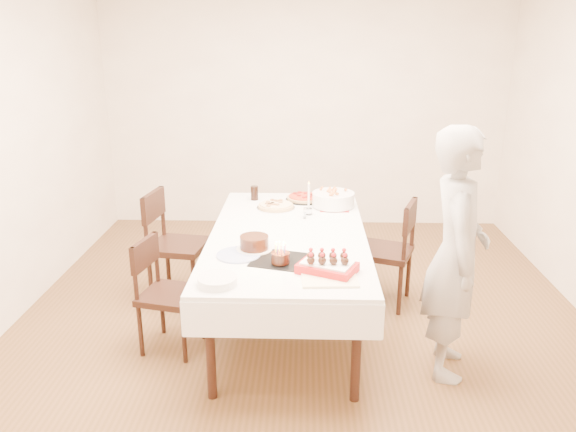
{
  "coord_description": "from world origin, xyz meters",
  "views": [
    {
      "loc": [
        0.01,
        -3.86,
        2.17
      ],
      "look_at": [
        -0.11,
        0.03,
        0.88
      ],
      "focal_mm": 35.0,
      "sensor_mm": 36.0,
      "label": 1
    }
  ],
  "objects_px": {
    "chair_left_savory": "(179,246)",
    "strawberry_box": "(327,266)",
    "person": "(456,254)",
    "pasta_bowl": "(333,199)",
    "taper_candle": "(309,198)",
    "cola_glass": "(254,193)",
    "layer_cake": "(254,243)",
    "pizza_white": "(276,206)",
    "chair_right_savory": "(384,252)",
    "birthday_cake": "(280,253)",
    "chair_left_dessert": "(171,295)",
    "pizza_pepperoni": "(304,198)",
    "dining_table": "(288,279)"
  },
  "relations": [
    {
      "from": "layer_cake",
      "to": "chair_left_savory",
      "type": "bearing_deg",
      "value": 132.27
    },
    {
      "from": "taper_candle",
      "to": "cola_glass",
      "type": "height_order",
      "value": "taper_candle"
    },
    {
      "from": "chair_left_savory",
      "to": "chair_left_dessert",
      "type": "distance_m",
      "value": 0.81
    },
    {
      "from": "pizza_pepperoni",
      "to": "pasta_bowl",
      "type": "xyz_separation_m",
      "value": [
        0.25,
        -0.18,
        0.04
      ]
    },
    {
      "from": "person",
      "to": "pizza_white",
      "type": "bearing_deg",
      "value": 55.59
    },
    {
      "from": "pizza_white",
      "to": "pizza_pepperoni",
      "type": "bearing_deg",
      "value": 46.98
    },
    {
      "from": "pizza_white",
      "to": "pasta_bowl",
      "type": "relative_size",
      "value": 0.91
    },
    {
      "from": "person",
      "to": "layer_cake",
      "type": "relative_size",
      "value": 6.62
    },
    {
      "from": "chair_right_savory",
      "to": "chair_left_savory",
      "type": "xyz_separation_m",
      "value": [
        -1.7,
        0.03,
        0.02
      ]
    },
    {
      "from": "pasta_bowl",
      "to": "pizza_pepperoni",
      "type": "bearing_deg",
      "value": 144.89
    },
    {
      "from": "dining_table",
      "to": "layer_cake",
      "type": "xyz_separation_m",
      "value": [
        -0.22,
        -0.34,
        0.43
      ]
    },
    {
      "from": "pasta_bowl",
      "to": "layer_cake",
      "type": "relative_size",
      "value": 1.44
    },
    {
      "from": "pasta_bowl",
      "to": "taper_candle",
      "type": "distance_m",
      "value": 0.31
    },
    {
      "from": "pizza_pepperoni",
      "to": "cola_glass",
      "type": "distance_m",
      "value": 0.44
    },
    {
      "from": "pizza_white",
      "to": "pasta_bowl",
      "type": "distance_m",
      "value": 0.49
    },
    {
      "from": "person",
      "to": "birthday_cake",
      "type": "relative_size",
      "value": 12.45
    },
    {
      "from": "layer_cake",
      "to": "birthday_cake",
      "type": "xyz_separation_m",
      "value": [
        0.19,
        -0.24,
        0.03
      ]
    },
    {
      "from": "pasta_bowl",
      "to": "layer_cake",
      "type": "distance_m",
      "value": 1.17
    },
    {
      "from": "pizza_white",
      "to": "layer_cake",
      "type": "xyz_separation_m",
      "value": [
        -0.1,
        -0.94,
        0.03
      ]
    },
    {
      "from": "layer_cake",
      "to": "birthday_cake",
      "type": "height_order",
      "value": "birthday_cake"
    },
    {
      "from": "chair_right_savory",
      "to": "dining_table",
      "type": "bearing_deg",
      "value": -131.95
    },
    {
      "from": "chair_left_savory",
      "to": "pizza_pepperoni",
      "type": "height_order",
      "value": "chair_left_savory"
    },
    {
      "from": "chair_left_savory",
      "to": "layer_cake",
      "type": "xyz_separation_m",
      "value": [
        0.71,
        -0.78,
        0.33
      ]
    },
    {
      "from": "layer_cake",
      "to": "chair_left_dessert",
      "type": "bearing_deg",
      "value": -178.07
    },
    {
      "from": "dining_table",
      "to": "chair_left_dessert",
      "type": "relative_size",
      "value": 2.61
    },
    {
      "from": "pizza_white",
      "to": "birthday_cake",
      "type": "relative_size",
      "value": 2.45
    },
    {
      "from": "pizza_white",
      "to": "cola_glass",
      "type": "bearing_deg",
      "value": 128.65
    },
    {
      "from": "chair_left_savory",
      "to": "strawberry_box",
      "type": "xyz_separation_m",
      "value": [
        1.19,
        -1.14,
        0.33
      ]
    },
    {
      "from": "layer_cake",
      "to": "chair_right_savory",
      "type": "bearing_deg",
      "value": 37.05
    },
    {
      "from": "birthday_cake",
      "to": "strawberry_box",
      "type": "relative_size",
      "value": 0.39
    },
    {
      "from": "pizza_pepperoni",
      "to": "pasta_bowl",
      "type": "bearing_deg",
      "value": -35.11
    },
    {
      "from": "birthday_cake",
      "to": "chair_right_savory",
      "type": "bearing_deg",
      "value": 50.87
    },
    {
      "from": "pizza_white",
      "to": "taper_candle",
      "type": "relative_size",
      "value": 1.14
    },
    {
      "from": "pizza_pepperoni",
      "to": "pasta_bowl",
      "type": "relative_size",
      "value": 0.89
    },
    {
      "from": "taper_candle",
      "to": "cola_glass",
      "type": "xyz_separation_m",
      "value": [
        -0.48,
        0.4,
        -0.08
      ]
    },
    {
      "from": "taper_candle",
      "to": "strawberry_box",
      "type": "distance_m",
      "value": 1.16
    },
    {
      "from": "pasta_bowl",
      "to": "pizza_white",
      "type": "bearing_deg",
      "value": -171.36
    },
    {
      "from": "dining_table",
      "to": "layer_cake",
      "type": "height_order",
      "value": "layer_cake"
    },
    {
      "from": "person",
      "to": "birthday_cake",
      "type": "bearing_deg",
      "value": 100.72
    },
    {
      "from": "taper_candle",
      "to": "cola_glass",
      "type": "distance_m",
      "value": 0.63
    },
    {
      "from": "pasta_bowl",
      "to": "birthday_cake",
      "type": "distance_m",
      "value": 1.32
    },
    {
      "from": "dining_table",
      "to": "birthday_cake",
      "type": "bearing_deg",
      "value": -92.94
    },
    {
      "from": "birthday_cake",
      "to": "chair_left_dessert",
      "type": "bearing_deg",
      "value": 164.25
    },
    {
      "from": "chair_right_savory",
      "to": "pizza_pepperoni",
      "type": "xyz_separation_m",
      "value": [
        -0.66,
        0.44,
        0.32
      ]
    },
    {
      "from": "person",
      "to": "pasta_bowl",
      "type": "bearing_deg",
      "value": 39.84
    },
    {
      "from": "chair_right_savory",
      "to": "strawberry_box",
      "type": "distance_m",
      "value": 1.27
    },
    {
      "from": "chair_left_dessert",
      "to": "taper_candle",
      "type": "distance_m",
      "value": 1.35
    },
    {
      "from": "person",
      "to": "cola_glass",
      "type": "relative_size",
      "value": 13.37
    },
    {
      "from": "person",
      "to": "strawberry_box",
      "type": "height_order",
      "value": "person"
    },
    {
      "from": "taper_candle",
      "to": "person",
      "type": "bearing_deg",
      "value": -47.36
    }
  ]
}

